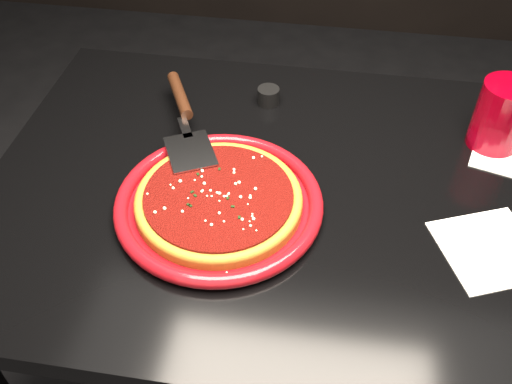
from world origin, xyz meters
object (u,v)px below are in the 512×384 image
pizza_server (186,119)px  cup (501,116)px  plate (219,203)px  table (303,308)px  ramekin (268,96)px

pizza_server → cup: cup is taller
plate → pizza_server: (-0.10, 0.18, 0.03)m
table → pizza_server: 0.51m
ramekin → table: bearing=-64.1°
plate → pizza_server: bearing=119.3°
plate → cup: 0.56m
table → pizza_server: size_ratio=3.43×
plate → ramekin: 0.32m
table → cup: cup is taller
cup → ramekin: 0.46m
table → ramekin: bearing=115.9°
cup → ramekin: (-0.45, 0.06, -0.05)m
pizza_server → ramekin: 0.20m
pizza_server → cup: 0.60m
table → cup: (0.33, 0.19, 0.44)m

